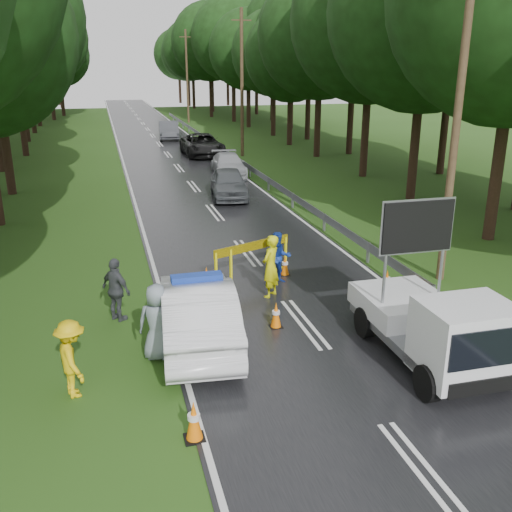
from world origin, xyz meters
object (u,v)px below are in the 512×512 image
object	(u,v)px
work_truck	(436,326)
officer	(271,266)
queue_car_third	(202,145)
civilian	(278,258)
queue_car_fourth	(169,130)
queue_car_first	(229,183)
police_sedan	(198,312)
queue_car_second	(228,164)
barrier	(252,251)

from	to	relation	value
work_truck	officer	bearing A→B (deg)	116.95
officer	queue_car_third	size ratio (longest dim) A/B	0.32
civilian	queue_car_fourth	distance (m)	36.31
officer	queue_car_first	world-z (taller)	officer
officer	queue_car_fourth	bearing A→B (deg)	-137.12
police_sedan	queue_car_third	world-z (taller)	police_sedan
queue_car_second	queue_car_third	world-z (taller)	queue_car_third
work_truck	officer	world-z (taller)	work_truck
work_truck	queue_car_fourth	distance (m)	42.03
police_sedan	queue_car_first	distance (m)	15.72
barrier	civilian	distance (m)	0.92
barrier	queue_car_second	world-z (taller)	queue_car_second
civilian	queue_car_first	distance (m)	11.91
barrier	officer	xyz separation A→B (m)	(0.11, -1.63, 0.04)
officer	civilian	size ratio (longest dim) A/B	1.15
officer	queue_car_first	size ratio (longest dim) A/B	0.43
barrier	queue_car_third	xyz separation A→B (m)	(2.82, 25.14, -0.09)
barrier	queue_car_third	bearing A→B (deg)	61.38
queue_car_third	queue_car_fourth	distance (m)	10.59
civilian	queue_car_third	distance (m)	25.87
queue_car_second	queue_car_fourth	size ratio (longest dim) A/B	0.93
officer	civilian	xyz separation A→B (m)	(0.54, 1.00, -0.12)
barrier	civilian	world-z (taller)	civilian
barrier	queue_car_third	size ratio (longest dim) A/B	0.46
queue_car_first	queue_car_second	world-z (taller)	queue_car_first
police_sedan	work_truck	size ratio (longest dim) A/B	1.12
queue_car_second	barrier	bearing A→B (deg)	-95.47
barrier	queue_car_fourth	world-z (taller)	queue_car_fourth
queue_car_first	queue_car_third	world-z (taller)	queue_car_third
police_sedan	queue_car_fourth	distance (m)	39.81
work_truck	barrier	world-z (taller)	work_truck
officer	queue_car_second	distance (m)	19.09
police_sedan	civilian	distance (m)	4.48
police_sedan	queue_car_third	bearing A→B (deg)	-95.05
civilian	police_sedan	bearing A→B (deg)	-128.97
police_sedan	queue_car_first	bearing A→B (deg)	-100.03
civilian	queue_car_second	size ratio (longest dim) A/B	0.36
civilian	queue_car_second	bearing A→B (deg)	85.83
barrier	officer	distance (m)	1.64
officer	queue_car_fourth	xyz separation A→B (m)	(1.52, 37.30, -0.14)
work_truck	barrier	size ratio (longest dim) A/B	1.67
barrier	civilian	size ratio (longest dim) A/B	1.64
police_sedan	queue_car_second	xyz separation A→B (m)	(5.39, 21.17, -0.15)
officer	barrier	bearing A→B (deg)	-130.87
police_sedan	barrier	world-z (taller)	police_sedan
officer	queue_car_second	world-z (taller)	officer
queue_car_third	queue_car_fourth	world-z (taller)	queue_car_third
work_truck	queue_car_third	size ratio (longest dim) A/B	0.77
civilian	queue_car_second	world-z (taller)	civilian
police_sedan	officer	size ratio (longest dim) A/B	2.69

